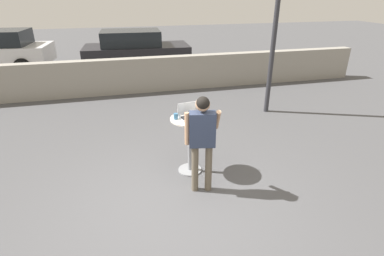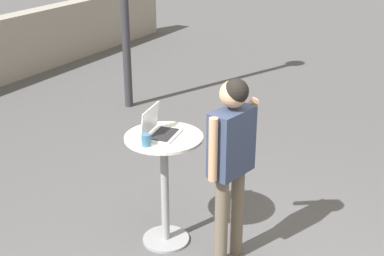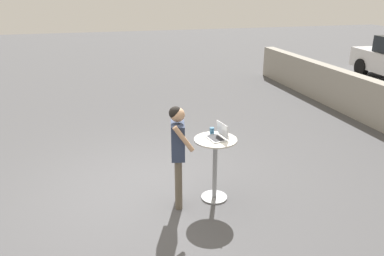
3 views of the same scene
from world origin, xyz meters
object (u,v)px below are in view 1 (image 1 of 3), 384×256
Objects in this scene: coffee_mug at (176,116)px; standing_person at (202,134)px; parked_car_near_street at (136,51)px; cafe_table at (190,137)px; street_lamp at (278,2)px; laptop at (189,114)px.

coffee_mug is 0.68m from standing_person.
coffee_mug is 0.03× the size of parked_car_near_street.
cafe_table is 0.24× the size of street_lamp.
cafe_table is 0.69m from standing_person.
coffee_mug is 0.03× the size of street_lamp.
laptop is 0.09× the size of street_lamp.
standing_person is 0.40× the size of parked_car_near_street.
coffee_mug is 4.08m from street_lamp.
laptop is at bearing -139.75° from street_lamp.
coffee_mug is (-0.22, -0.03, -0.01)m from laptop.
parked_car_near_street is at bearing 92.29° from cafe_table.
parked_car_near_street is at bearing 92.24° from laptop.
parked_car_near_street reaches higher than cafe_table.
parked_car_near_street is (-0.07, 7.49, -0.26)m from coffee_mug.
cafe_table is at bearing -4.20° from coffee_mug.
street_lamp is at bearing 38.34° from coffee_mug.
parked_car_near_street is at bearing 90.52° from coffee_mug.
coffee_mug is (-0.23, 0.02, 0.40)m from cafe_table.
coffee_mug reaches higher than cafe_table.
street_lamp reaches higher than laptop.
laptop reaches higher than coffee_mug.
coffee_mug is at bearing 175.80° from cafe_table.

